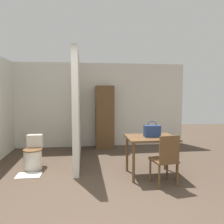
# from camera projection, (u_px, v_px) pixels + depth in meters

# --- Properties ---
(ground_plane) EXTENTS (16.00, 16.00, 0.00)m
(ground_plane) POSITION_uv_depth(u_px,v_px,m) (108.00, 220.00, 2.77)
(ground_plane) COLOR #4C3D30
(wall_back) EXTENTS (5.59, 0.12, 2.50)m
(wall_back) POSITION_uv_depth(u_px,v_px,m) (94.00, 105.00, 6.60)
(wall_back) COLOR silver
(wall_back) RESTS_ON ground_plane
(partition_wall) EXTENTS (0.12, 2.49, 2.50)m
(partition_wall) POSITION_uv_depth(u_px,v_px,m) (77.00, 108.00, 5.25)
(partition_wall) COLOR silver
(partition_wall) RESTS_ON ground_plane
(dining_table) EXTENTS (0.94, 0.71, 0.77)m
(dining_table) POSITION_uv_depth(u_px,v_px,m) (151.00, 142.00, 4.22)
(dining_table) COLOR brown
(dining_table) RESTS_ON ground_plane
(wooden_chair) EXTENTS (0.46, 0.46, 0.90)m
(wooden_chair) POSITION_uv_depth(u_px,v_px,m) (166.00, 158.00, 3.77)
(wooden_chair) COLOR brown
(wooden_chair) RESTS_ON ground_plane
(toilet) EXTENTS (0.39, 0.54, 0.69)m
(toilet) POSITION_uv_depth(u_px,v_px,m) (33.00, 155.00, 4.67)
(toilet) COLOR silver
(toilet) RESTS_ON ground_plane
(handbag) EXTENTS (0.31, 0.15, 0.31)m
(handbag) POSITION_uv_depth(u_px,v_px,m) (152.00, 131.00, 4.20)
(handbag) COLOR navy
(handbag) RESTS_ON dining_table
(wooden_cabinet) EXTENTS (0.52, 0.42, 1.82)m
(wooden_cabinet) POSITION_uv_depth(u_px,v_px,m) (105.00, 117.00, 6.39)
(wooden_cabinet) COLOR brown
(wooden_cabinet) RESTS_ON ground_plane
(bath_mat) EXTENTS (0.46, 0.32, 0.01)m
(bath_mat) POSITION_uv_depth(u_px,v_px,m) (29.00, 175.00, 4.27)
(bath_mat) COLOR silver
(bath_mat) RESTS_ON ground_plane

